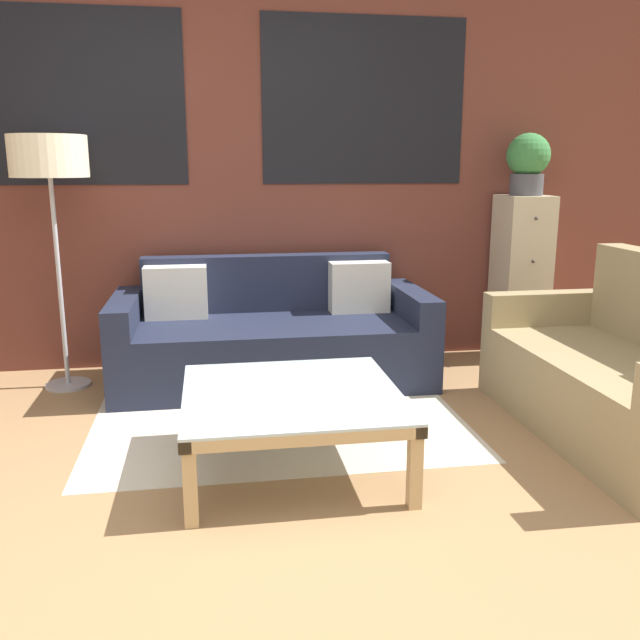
# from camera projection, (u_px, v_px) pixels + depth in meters

# --- Properties ---
(ground_plane) EXTENTS (16.00, 16.00, 0.00)m
(ground_plane) POSITION_uv_depth(u_px,v_px,m) (254.00, 539.00, 2.55)
(ground_plane) COLOR #9E754C
(wall_back_brick) EXTENTS (8.40, 0.09, 2.80)m
(wall_back_brick) POSITION_uv_depth(u_px,v_px,m) (225.00, 160.00, 4.58)
(wall_back_brick) COLOR brown
(wall_back_brick) RESTS_ON ground_plane
(rug) EXTENTS (2.01, 1.45, 0.00)m
(rug) POSITION_uv_depth(u_px,v_px,m) (279.00, 420.00, 3.74)
(rug) COLOR beige
(rug) RESTS_ON ground_plane
(couch_dark) EXTENTS (2.00, 0.88, 0.78)m
(couch_dark) POSITION_uv_depth(u_px,v_px,m) (272.00, 338.00, 4.41)
(couch_dark) COLOR #1E2338
(couch_dark) RESTS_ON ground_plane
(settee_vintage) EXTENTS (0.80, 1.67, 0.92)m
(settee_vintage) POSITION_uv_depth(u_px,v_px,m) (629.00, 379.00, 3.46)
(settee_vintage) COLOR #99845B
(settee_vintage) RESTS_ON ground_plane
(coffee_table) EXTENTS (0.98, 0.98, 0.38)m
(coffee_table) POSITION_uv_depth(u_px,v_px,m) (292.00, 402.00, 3.08)
(coffee_table) COLOR silver
(coffee_table) RESTS_ON ground_plane
(floor_lamp) EXTENTS (0.45, 0.45, 1.55)m
(floor_lamp) POSITION_uv_depth(u_px,v_px,m) (49.00, 166.00, 4.01)
(floor_lamp) COLOR #B2B2B7
(floor_lamp) RESTS_ON ground_plane
(drawer_cabinet) EXTENTS (0.33, 0.37, 1.17)m
(drawer_cabinet) POSITION_uv_depth(u_px,v_px,m) (520.00, 278.00, 4.85)
(drawer_cabinet) COLOR #C6B793
(drawer_cabinet) RESTS_ON ground_plane
(potted_plant) EXTENTS (0.30, 0.30, 0.42)m
(potted_plant) POSITION_uv_depth(u_px,v_px,m) (528.00, 162.00, 4.66)
(potted_plant) COLOR #47474C
(potted_plant) RESTS_ON drawer_cabinet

